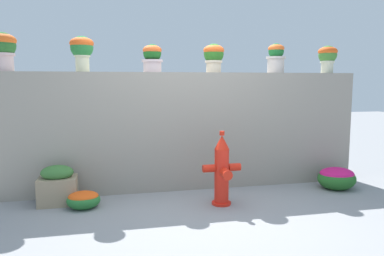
{
  "coord_description": "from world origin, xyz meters",
  "views": [
    {
      "loc": [
        -0.97,
        -3.92,
        1.47
      ],
      "look_at": [
        0.09,
        0.89,
        0.85
      ],
      "focal_mm": 34.88,
      "sensor_mm": 36.0,
      "label": 1
    }
  ],
  "objects_px": {
    "potted_plant_2": "(152,57)",
    "planter_box": "(58,186)",
    "potted_plant_1": "(82,49)",
    "flower_bush_left": "(83,199)",
    "fire_hydrant": "(222,171)",
    "potted_plant_5": "(328,56)",
    "potted_plant_3": "(214,55)",
    "potted_plant_4": "(276,57)",
    "flower_bush_right": "(337,177)",
    "potted_plant_0": "(2,47)"
  },
  "relations": [
    {
      "from": "potted_plant_2",
      "to": "planter_box",
      "type": "relative_size",
      "value": 0.78
    },
    {
      "from": "potted_plant_2",
      "to": "planter_box",
      "type": "height_order",
      "value": "potted_plant_2"
    },
    {
      "from": "potted_plant_1",
      "to": "flower_bush_left",
      "type": "bearing_deg",
      "value": -90.35
    },
    {
      "from": "planter_box",
      "to": "potted_plant_1",
      "type": "bearing_deg",
      "value": 51.49
    },
    {
      "from": "fire_hydrant",
      "to": "planter_box",
      "type": "bearing_deg",
      "value": 166.98
    },
    {
      "from": "fire_hydrant",
      "to": "potted_plant_5",
      "type": "bearing_deg",
      "value": 24.36
    },
    {
      "from": "potted_plant_3",
      "to": "potted_plant_4",
      "type": "distance_m",
      "value": 0.93
    },
    {
      "from": "potted_plant_4",
      "to": "planter_box",
      "type": "height_order",
      "value": "potted_plant_4"
    },
    {
      "from": "potted_plant_3",
      "to": "fire_hydrant",
      "type": "height_order",
      "value": "potted_plant_3"
    },
    {
      "from": "potted_plant_4",
      "to": "potted_plant_5",
      "type": "relative_size",
      "value": 1.04
    },
    {
      "from": "potted_plant_1",
      "to": "potted_plant_5",
      "type": "relative_size",
      "value": 1.12
    },
    {
      "from": "potted_plant_5",
      "to": "flower_bush_right",
      "type": "relative_size",
      "value": 0.77
    },
    {
      "from": "potted_plant_1",
      "to": "flower_bush_right",
      "type": "relative_size",
      "value": 0.86
    },
    {
      "from": "potted_plant_0",
      "to": "fire_hydrant",
      "type": "xyz_separation_m",
      "value": [
        2.54,
        -0.84,
        -1.47
      ]
    },
    {
      "from": "potted_plant_1",
      "to": "planter_box",
      "type": "distance_m",
      "value": 1.73
    },
    {
      "from": "potted_plant_5",
      "to": "flower_bush_left",
      "type": "xyz_separation_m",
      "value": [
        -3.48,
        -0.61,
        -1.74
      ]
    },
    {
      "from": "potted_plant_1",
      "to": "potted_plant_2",
      "type": "bearing_deg",
      "value": 3.28
    },
    {
      "from": "potted_plant_1",
      "to": "flower_bush_right",
      "type": "height_order",
      "value": "potted_plant_1"
    },
    {
      "from": "potted_plant_2",
      "to": "flower_bush_left",
      "type": "relative_size",
      "value": 0.97
    },
    {
      "from": "potted_plant_0",
      "to": "flower_bush_left",
      "type": "distance_m",
      "value": 2.09
    },
    {
      "from": "fire_hydrant",
      "to": "potted_plant_2",
      "type": "bearing_deg",
      "value": 128.73
    },
    {
      "from": "potted_plant_3",
      "to": "flower_bush_right",
      "type": "relative_size",
      "value": 0.75
    },
    {
      "from": "potted_plant_0",
      "to": "potted_plant_3",
      "type": "relative_size",
      "value": 1.21
    },
    {
      "from": "potted_plant_0",
      "to": "potted_plant_2",
      "type": "distance_m",
      "value": 1.83
    },
    {
      "from": "potted_plant_3",
      "to": "flower_bush_right",
      "type": "height_order",
      "value": "potted_plant_3"
    },
    {
      "from": "fire_hydrant",
      "to": "flower_bush_left",
      "type": "xyz_separation_m",
      "value": [
        -1.61,
        0.23,
        -0.3
      ]
    },
    {
      "from": "potted_plant_3",
      "to": "fire_hydrant",
      "type": "distance_m",
      "value": 1.66
    },
    {
      "from": "potted_plant_0",
      "to": "fire_hydrant",
      "type": "height_order",
      "value": "potted_plant_0"
    },
    {
      "from": "flower_bush_right",
      "to": "planter_box",
      "type": "bearing_deg",
      "value": 177.79
    },
    {
      "from": "potted_plant_0",
      "to": "flower_bush_right",
      "type": "bearing_deg",
      "value": -7.15
    },
    {
      "from": "potted_plant_2",
      "to": "fire_hydrant",
      "type": "relative_size",
      "value": 0.42
    },
    {
      "from": "planter_box",
      "to": "potted_plant_3",
      "type": "bearing_deg",
      "value": 11.41
    },
    {
      "from": "potted_plant_3",
      "to": "fire_hydrant",
      "type": "bearing_deg",
      "value": -98.68
    },
    {
      "from": "flower_bush_left",
      "to": "fire_hydrant",
      "type": "bearing_deg",
      "value": -8.18
    },
    {
      "from": "potted_plant_0",
      "to": "potted_plant_1",
      "type": "xyz_separation_m",
      "value": [
        0.93,
        -0.0,
        0.0
      ]
    },
    {
      "from": "flower_bush_right",
      "to": "potted_plant_3",
      "type": "bearing_deg",
      "value": 161.03
    },
    {
      "from": "flower_bush_right",
      "to": "potted_plant_1",
      "type": "bearing_deg",
      "value": 170.98
    },
    {
      "from": "flower_bush_right",
      "to": "potted_plant_4",
      "type": "bearing_deg",
      "value": 139.85
    },
    {
      "from": "potted_plant_4",
      "to": "fire_hydrant",
      "type": "height_order",
      "value": "potted_plant_4"
    },
    {
      "from": "fire_hydrant",
      "to": "planter_box",
      "type": "distance_m",
      "value": 1.98
    },
    {
      "from": "potted_plant_2",
      "to": "potted_plant_3",
      "type": "height_order",
      "value": "potted_plant_3"
    },
    {
      "from": "potted_plant_1",
      "to": "fire_hydrant",
      "type": "bearing_deg",
      "value": -27.43
    },
    {
      "from": "flower_bush_left",
      "to": "planter_box",
      "type": "bearing_deg",
      "value": 145.43
    },
    {
      "from": "potted_plant_1",
      "to": "fire_hydrant",
      "type": "height_order",
      "value": "potted_plant_1"
    },
    {
      "from": "potted_plant_4",
      "to": "potted_plant_5",
      "type": "xyz_separation_m",
      "value": [
        0.8,
        -0.03,
        0.02
      ]
    },
    {
      "from": "planter_box",
      "to": "flower_bush_right",
      "type": "bearing_deg",
      "value": -2.21
    },
    {
      "from": "potted_plant_5",
      "to": "fire_hydrant",
      "type": "distance_m",
      "value": 2.5
    },
    {
      "from": "potted_plant_5",
      "to": "potted_plant_3",
      "type": "bearing_deg",
      "value": 179.55
    },
    {
      "from": "fire_hydrant",
      "to": "flower_bush_left",
      "type": "distance_m",
      "value": 1.66
    },
    {
      "from": "potted_plant_2",
      "to": "planter_box",
      "type": "bearing_deg",
      "value": -159.89
    }
  ]
}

